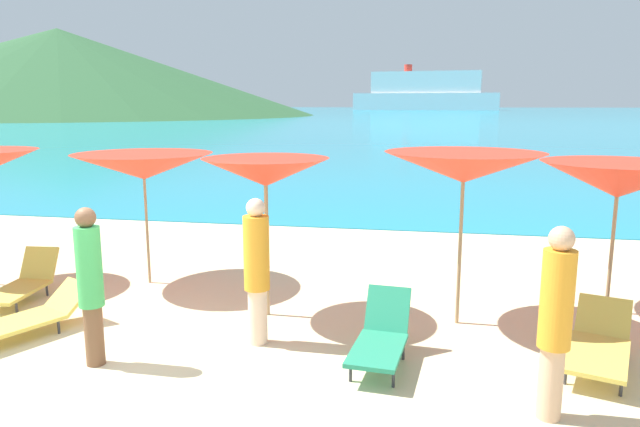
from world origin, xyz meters
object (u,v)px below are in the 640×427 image
(beachgoer_2, at_px, (90,281))
(cruise_ship, at_px, (425,93))
(lounge_chair_2, at_px, (381,336))
(lounge_chair_4, at_px, (23,283))
(beachgoer_0, at_px, (257,267))
(beachgoer_3, at_px, (556,317))
(umbrella_4, at_px, (266,172))
(umbrella_3, at_px, (144,166))
(umbrella_6, at_px, (618,180))
(lounge_chair_3, at_px, (31,315))
(lounge_chair_1, at_px, (599,344))
(umbrella_5, at_px, (464,168))

(beachgoer_2, distance_m, cruise_ship, 259.56)
(lounge_chair_2, distance_m, lounge_chair_4, 5.70)
(beachgoer_0, height_order, beachgoer_3, beachgoer_3)
(beachgoer_3, bearing_deg, umbrella_4, 14.89)
(beachgoer_3, xyz_separation_m, cruise_ship, (-4.62, 259.75, 6.36))
(umbrella_3, height_order, umbrella_6, umbrella_3)
(umbrella_6, distance_m, lounge_chair_4, 8.84)
(umbrella_6, relative_size, lounge_chair_2, 1.69)
(beachgoer_0, bearing_deg, lounge_chair_4, 132.82)
(lounge_chair_3, height_order, cruise_ship, cruise_ship)
(cruise_ship, bearing_deg, lounge_chair_4, -84.19)
(lounge_chair_2, bearing_deg, beachgoer_3, -22.27)
(umbrella_3, distance_m, lounge_chair_4, 2.54)
(beachgoer_2, bearing_deg, cruise_ship, -161.52)
(umbrella_4, relative_size, beachgoer_0, 1.21)
(lounge_chair_1, height_order, beachgoer_0, beachgoer_0)
(umbrella_5, relative_size, beachgoer_3, 1.25)
(beachgoer_3, bearing_deg, lounge_chair_1, -73.40)
(lounge_chair_1, bearing_deg, cruise_ship, 109.63)
(beachgoer_3, relative_size, cruise_ship, 0.03)
(lounge_chair_1, height_order, beachgoer_3, beachgoer_3)
(lounge_chair_4, xyz_separation_m, cruise_ship, (2.63, 257.64, 7.10))
(umbrella_5, bearing_deg, cruise_ship, 90.86)
(umbrella_3, height_order, umbrella_5, umbrella_5)
(umbrella_4, bearing_deg, umbrella_6, 11.81)
(umbrella_4, bearing_deg, beachgoer_0, -81.26)
(beachgoer_2, xyz_separation_m, cruise_ship, (0.29, 259.49, 6.37))
(umbrella_3, height_order, lounge_chair_2, umbrella_3)
(umbrella_6, relative_size, beachgoer_2, 1.25)
(lounge_chair_4, bearing_deg, lounge_chair_3, -54.61)
(lounge_chair_2, height_order, lounge_chair_4, lounge_chair_2)
(umbrella_5, distance_m, lounge_chair_3, 5.96)
(umbrella_3, height_order, beachgoer_2, umbrella_3)
(umbrella_5, relative_size, lounge_chair_4, 1.59)
(lounge_chair_1, xyz_separation_m, beachgoer_0, (-4.00, -0.04, 0.70))
(beachgoer_2, bearing_deg, umbrella_5, 135.44)
(umbrella_5, distance_m, beachgoer_3, 2.73)
(umbrella_4, height_order, lounge_chair_4, umbrella_4)
(umbrella_5, distance_m, lounge_chair_2, 2.50)
(umbrella_5, xyz_separation_m, beachgoer_3, (0.76, -2.37, -1.12))
(beachgoer_0, xyz_separation_m, cruise_ship, (-1.37, 258.55, 6.38))
(lounge_chair_1, xyz_separation_m, lounge_chair_2, (-2.44, -0.36, 0.05))
(lounge_chair_1, relative_size, beachgoer_0, 0.93)
(lounge_chair_2, height_order, beachgoer_3, beachgoer_3)
(umbrella_4, relative_size, lounge_chair_1, 1.31)
(umbrella_5, relative_size, lounge_chair_3, 1.42)
(lounge_chair_1, relative_size, lounge_chair_4, 1.16)
(umbrella_4, xyz_separation_m, umbrella_6, (4.77, 1.00, -0.12))
(lounge_chair_2, distance_m, beachgoer_3, 2.02)
(lounge_chair_3, bearing_deg, umbrella_4, 49.70)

